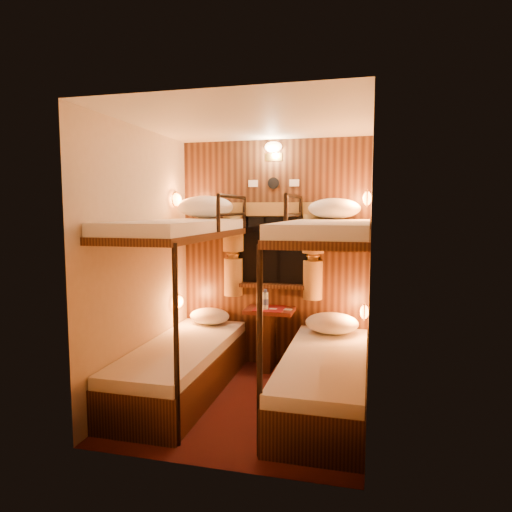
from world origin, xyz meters
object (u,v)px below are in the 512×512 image
(bunk_left, at_px, (182,333))
(bottle_right, at_px, (265,301))
(bottle_left, at_px, (260,299))
(table, at_px, (270,331))
(bunk_right, at_px, (325,343))

(bunk_left, distance_m, bottle_right, 0.97)
(bottle_left, height_order, bottle_right, bottle_left)
(bottle_left, relative_size, bottle_right, 1.06)
(table, relative_size, bottle_right, 3.07)
(table, bearing_deg, bunk_right, -50.33)
(table, height_order, bottle_right, bottle_right)
(bottle_left, xyz_separation_m, bottle_right, (0.07, -0.05, -0.01))
(table, xyz_separation_m, bottle_left, (-0.10, -0.01, 0.33))
(bunk_right, relative_size, bottle_left, 8.41)
(bunk_left, relative_size, bottle_left, 8.41)
(bunk_right, relative_size, table, 2.90)
(bunk_left, relative_size, table, 2.90)
(bunk_left, bearing_deg, table, 50.33)
(bunk_left, bearing_deg, bottle_right, 49.55)
(table, relative_size, bottle_left, 2.90)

